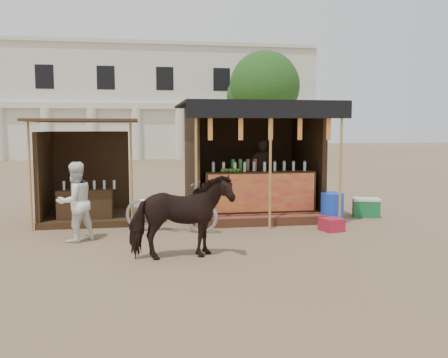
% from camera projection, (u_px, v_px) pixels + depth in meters
% --- Properties ---
extents(ground, '(120.00, 120.00, 0.00)m').
position_uv_depth(ground, '(238.00, 247.00, 9.16)').
color(ground, '#846B4C').
rests_on(ground, ground).
extents(main_stall, '(3.60, 3.61, 2.78)m').
position_uv_depth(main_stall, '(252.00, 174.00, 12.51)').
color(main_stall, brown).
rests_on(main_stall, ground).
extents(secondary_stall, '(2.40, 2.40, 2.38)m').
position_uv_depth(secondary_stall, '(80.00, 185.00, 11.73)').
color(secondary_stall, '#3A2615').
rests_on(secondary_stall, ground).
extents(cow, '(1.76, 0.96, 1.42)m').
position_uv_depth(cow, '(181.00, 217.00, 8.27)').
color(cow, black).
rests_on(cow, ground).
extents(motorbike, '(2.14, 1.36, 1.06)m').
position_uv_depth(motorbike, '(171.00, 207.00, 10.49)').
color(motorbike, '#A1A0A9').
rests_on(motorbike, ground).
extents(bystander, '(0.95, 0.92, 1.54)m').
position_uv_depth(bystander, '(75.00, 202.00, 9.57)').
color(bystander, white).
rests_on(bystander, ground).
extents(blue_barrel, '(0.65, 0.65, 0.70)m').
position_uv_depth(blue_barrel, '(332.00, 208.00, 11.51)').
color(blue_barrel, blue).
rests_on(blue_barrel, ground).
extents(red_crate, '(0.50, 0.53, 0.27)m').
position_uv_depth(red_crate, '(331.00, 225.00, 10.60)').
color(red_crate, '#A51B33').
rests_on(red_crate, ground).
extents(cooler, '(0.74, 0.61, 0.46)m').
position_uv_depth(cooler, '(366.00, 207.00, 12.30)').
color(cooler, '#186D37').
rests_on(cooler, ground).
extents(background_building, '(26.00, 7.45, 8.18)m').
position_uv_depth(background_building, '(136.00, 104.00, 37.80)').
color(background_building, silver).
rests_on(background_building, ground).
extents(tree, '(4.50, 4.40, 7.00)m').
position_uv_depth(tree, '(261.00, 89.00, 31.36)').
color(tree, '#382314').
rests_on(tree, ground).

